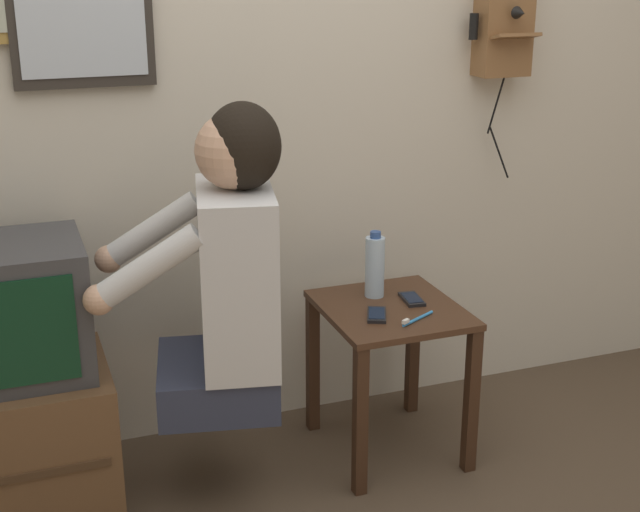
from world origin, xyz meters
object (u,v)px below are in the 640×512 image
(cell_phone_spare, at_px, (412,299))
(toothbrush, at_px, (415,319))
(cell_phone_held, at_px, (377,315))
(wall_phone_antique, at_px, (504,18))
(water_bottle, at_px, (375,266))
(person, at_px, (228,266))

(cell_phone_spare, height_order, toothbrush, toothbrush)
(cell_phone_held, bearing_deg, toothbrush, -14.45)
(wall_phone_antique, relative_size, water_bottle, 3.52)
(person, bearing_deg, water_bottle, -61.12)
(water_bottle, xyz_separation_m, toothbrush, (0.03, -0.25, -0.10))
(cell_phone_spare, bearing_deg, toothbrush, -105.17)
(cell_phone_held, distance_m, toothbrush, 0.13)
(cell_phone_held, xyz_separation_m, water_bottle, (0.07, 0.17, 0.10))
(toothbrush, bearing_deg, cell_phone_held, 24.16)
(person, xyz_separation_m, toothbrush, (0.59, -0.08, -0.23))
(cell_phone_held, height_order, toothbrush, toothbrush)
(person, relative_size, toothbrush, 6.54)
(wall_phone_antique, height_order, cell_phone_spare, wall_phone_antique)
(wall_phone_antique, height_order, cell_phone_held, wall_phone_antique)
(cell_phone_held, distance_m, cell_phone_spare, 0.19)
(cell_phone_held, height_order, cell_phone_spare, same)
(water_bottle, relative_size, toothbrush, 1.62)
(wall_phone_antique, relative_size, toothbrush, 5.72)
(person, height_order, toothbrush, person)
(person, xyz_separation_m, water_bottle, (0.55, 0.17, -0.12))
(wall_phone_antique, distance_m, water_bottle, 1.00)
(cell_phone_held, relative_size, toothbrush, 0.97)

